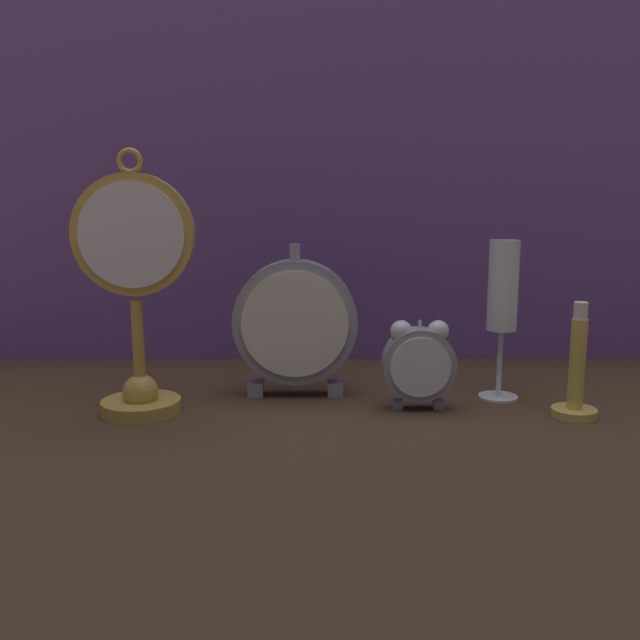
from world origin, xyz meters
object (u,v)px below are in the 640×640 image
Objects in this scene: brass_candlestick at (576,380)px; champagne_flute at (503,298)px; pocket_watch_on_stand at (136,295)px; mantel_clock_silver at (295,323)px; alarm_clock_twin_bell at (419,361)px.

champagne_flute is at bearing 132.47° from brass_candlestick.
mantel_clock_silver is at bearing 21.55° from pocket_watch_on_stand.
mantel_clock_silver is 0.97× the size of champagne_flute.
champagne_flute is at bearing -3.15° from mantel_clock_silver.
champagne_flute reaches higher than brass_candlestick.
alarm_clock_twin_bell is 0.14m from champagne_flute.
champagne_flute is (0.26, -0.01, 0.03)m from mantel_clock_silver.
champagne_flute reaches higher than mantel_clock_silver.
pocket_watch_on_stand is at bearing 177.93° from brass_candlestick.
alarm_clock_twin_bell is 0.54× the size of champagne_flute.
mantel_clock_silver is (-0.15, 0.06, 0.04)m from alarm_clock_twin_bell.
mantel_clock_silver is 0.35m from brass_candlestick.
pocket_watch_on_stand is 0.53m from brass_candlestick.
alarm_clock_twin_bell is at bearing 2.03° from pocket_watch_on_stand.
alarm_clock_twin_bell is 0.56× the size of mantel_clock_silver.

